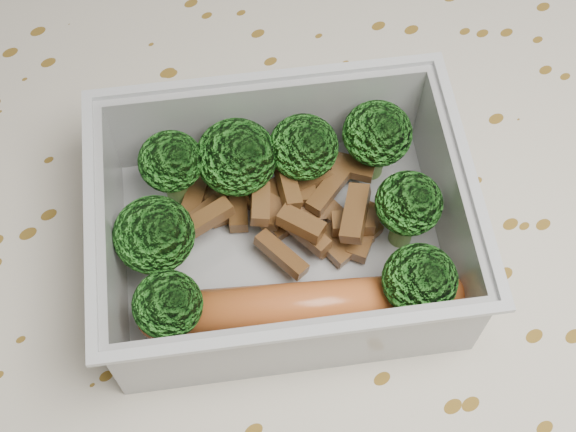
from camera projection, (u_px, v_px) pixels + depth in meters
dining_table at (292, 294)px, 0.51m from camera, size 1.40×0.90×0.75m
tablecloth at (292, 260)px, 0.46m from camera, size 1.46×0.96×0.19m
lunch_container at (283, 233)px, 0.40m from camera, size 0.22×0.21×0.06m
broccoli_florets at (276, 199)px, 0.40m from camera, size 0.17×0.15×0.05m
meat_pile at (290, 210)px, 0.42m from camera, size 0.11×0.09×0.03m
sausage at (302, 306)px, 0.39m from camera, size 0.14×0.09×0.02m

